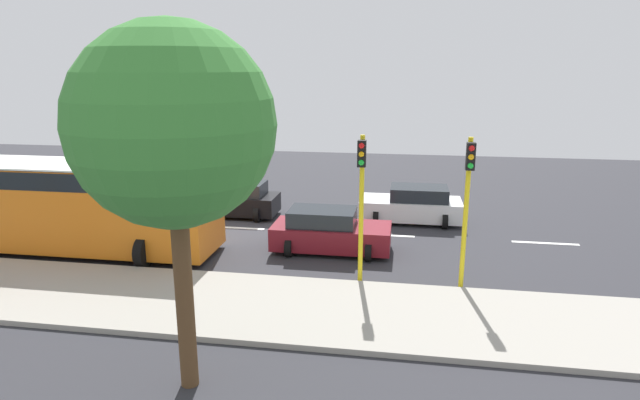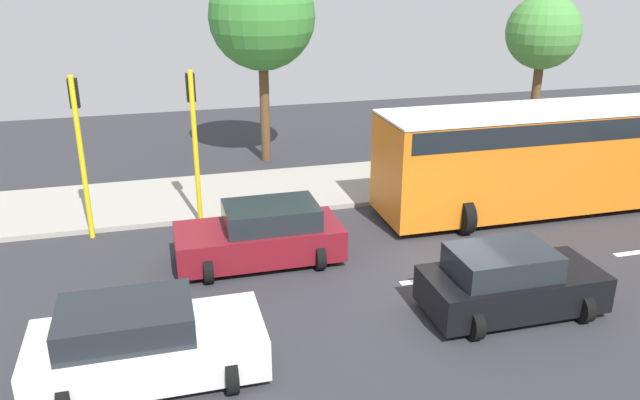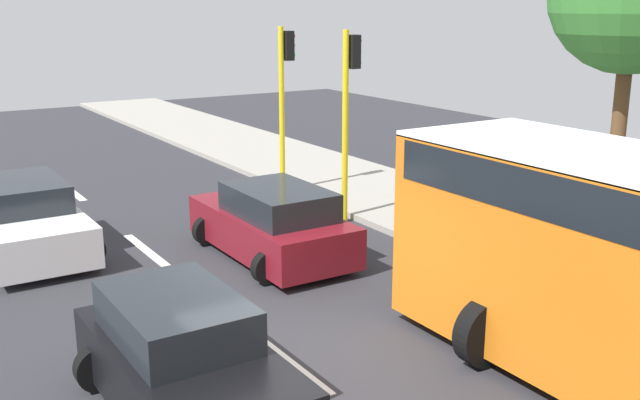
{
  "view_description": "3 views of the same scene",
  "coord_description": "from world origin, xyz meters",
  "px_view_note": "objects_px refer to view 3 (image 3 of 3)",
  "views": [
    {
      "loc": [
        19.76,
        6.7,
        6.39
      ],
      "look_at": [
        1.47,
        3.73,
        1.7
      ],
      "focal_mm": 29.64,
      "sensor_mm": 36.0,
      "label": 1
    },
    {
      "loc": [
        -12.51,
        6.52,
        7.28
      ],
      "look_at": [
        2.97,
        2.4,
        1.17
      ],
      "focal_mm": 35.68,
      "sensor_mm": 36.0,
      "label": 2
    },
    {
      "loc": [
        -4.88,
        -8.68,
        5.06
      ],
      "look_at": [
        2.64,
        3.24,
        1.34
      ],
      "focal_mm": 41.86,
      "sensor_mm": 36.0,
      "label": 3
    }
  ],
  "objects_px": {
    "car_black": "(185,363)",
    "traffic_light_corner": "(349,99)",
    "car_maroon": "(273,224)",
    "car_white": "(26,221)",
    "traffic_light_midblock": "(285,87)"
  },
  "relations": [
    {
      "from": "car_maroon",
      "to": "car_white",
      "type": "bearing_deg",
      "value": 145.15
    },
    {
      "from": "car_white",
      "to": "traffic_light_midblock",
      "type": "relative_size",
      "value": 0.94
    },
    {
      "from": "car_white",
      "to": "car_maroon",
      "type": "bearing_deg",
      "value": -34.85
    },
    {
      "from": "traffic_light_midblock",
      "to": "car_maroon",
      "type": "bearing_deg",
      "value": -122.62
    },
    {
      "from": "car_maroon",
      "to": "traffic_light_midblock",
      "type": "height_order",
      "value": "traffic_light_midblock"
    },
    {
      "from": "car_maroon",
      "to": "car_white",
      "type": "relative_size",
      "value": 0.99
    },
    {
      "from": "car_white",
      "to": "traffic_light_midblock",
      "type": "distance_m",
      "value": 7.45
    },
    {
      "from": "traffic_light_corner",
      "to": "traffic_light_midblock",
      "type": "relative_size",
      "value": 1.0
    },
    {
      "from": "car_maroon",
      "to": "traffic_light_corner",
      "type": "bearing_deg",
      "value": 25.7
    },
    {
      "from": "car_black",
      "to": "traffic_light_corner",
      "type": "xyz_separation_m",
      "value": [
        6.62,
        6.08,
        2.22
      ]
    },
    {
      "from": "car_white",
      "to": "car_black",
      "type": "xyz_separation_m",
      "value": [
        0.35,
        -7.67,
        -0.0
      ]
    },
    {
      "from": "car_maroon",
      "to": "car_white",
      "type": "distance_m",
      "value": 5.13
    },
    {
      "from": "car_maroon",
      "to": "car_black",
      "type": "xyz_separation_m",
      "value": [
        -3.86,
        -4.74,
        -0.0
      ]
    },
    {
      "from": "traffic_light_corner",
      "to": "traffic_light_midblock",
      "type": "bearing_deg",
      "value": 90.0
    },
    {
      "from": "car_maroon",
      "to": "traffic_light_corner",
      "type": "height_order",
      "value": "traffic_light_corner"
    }
  ]
}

